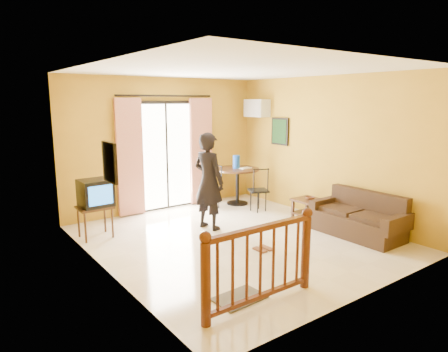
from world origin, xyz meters
TOP-DOWN VIEW (x-y plane):
  - ground at (0.00, 0.00)m, footprint 5.00×5.00m
  - room_shell at (0.00, 0.00)m, footprint 5.00×5.00m
  - balcony_door at (0.00, 2.43)m, footprint 2.25×0.14m
  - tv_table at (-1.90, 1.51)m, footprint 0.55×0.46m
  - television at (-1.87, 1.51)m, footprint 0.53×0.49m
  - picture_left at (-2.22, -0.20)m, footprint 0.05×0.42m
  - dining_table at (1.47, 1.85)m, footprint 0.99×0.99m
  - water_jug at (1.45, 1.87)m, footprint 0.16×0.16m
  - serving_tray at (1.60, 1.75)m, footprint 0.29×0.20m
  - dining_chairs at (1.12, 1.50)m, footprint 1.16×1.28m
  - air_conditioner at (2.09, 1.95)m, footprint 0.31×0.60m
  - botanical_print at (2.22, 1.30)m, footprint 0.05×0.50m
  - coffee_table at (1.85, -0.12)m, footprint 0.51×0.93m
  - bowl at (1.85, 0.04)m, footprint 0.19×0.19m
  - sofa at (1.85, -1.11)m, footprint 0.75×1.60m
  - standing_person at (-0.05, 0.78)m, footprint 0.57×0.73m
  - stair_balustrade at (-1.15, -1.90)m, footprint 1.63×0.13m
  - doormat at (-1.26, -1.66)m, footprint 0.62×0.43m
  - sandals at (0.03, -0.64)m, footprint 0.25×0.25m

SIDE VIEW (x-z plane):
  - ground at x=0.00m, z-range 0.00..0.00m
  - dining_chairs at x=1.12m, z-range -0.47..0.47m
  - doormat at x=-1.26m, z-range 0.00..0.02m
  - sandals at x=0.03m, z-range 0.00..0.03m
  - coffee_table at x=1.85m, z-range 0.07..0.48m
  - sofa at x=1.85m, z-range -0.10..0.67m
  - bowl at x=1.85m, z-range 0.41..0.47m
  - tv_table at x=-1.90m, z-range 0.20..0.75m
  - stair_balustrade at x=-1.15m, z-range 0.05..1.08m
  - dining_table at x=1.47m, z-range 0.24..1.06m
  - television at x=-1.87m, z-range 0.55..1.01m
  - serving_tray at x=1.60m, z-range 0.82..0.84m
  - standing_person at x=-0.05m, z-range 0.00..1.77m
  - water_jug at x=1.45m, z-range 0.82..1.12m
  - balcony_door at x=0.00m, z-range -0.04..2.42m
  - picture_left at x=-2.22m, z-range 1.29..1.81m
  - botanical_print at x=2.22m, z-range 1.35..1.95m
  - room_shell at x=0.00m, z-range -0.80..4.20m
  - air_conditioner at x=2.09m, z-range 1.95..2.35m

